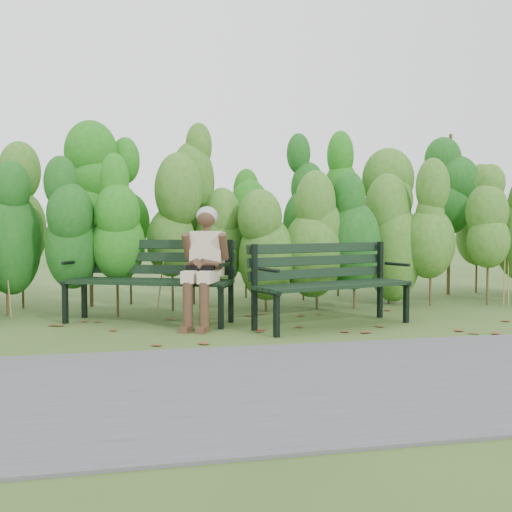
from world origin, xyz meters
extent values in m
plane|color=#35501D|center=(0.00, 0.00, 0.00)|extent=(80.00, 80.00, 0.00)
cube|color=#474749|center=(0.00, -2.20, 0.01)|extent=(60.00, 2.50, 0.01)
cylinder|color=#47381E|center=(-2.75, 1.30, 0.40)|extent=(0.03, 0.03, 0.80)
ellipsoid|color=#216F16|center=(-2.75, 1.30, 1.04)|extent=(0.64, 0.64, 1.44)
cylinder|color=#47381E|center=(-2.14, 1.30, 0.40)|extent=(0.03, 0.03, 0.80)
ellipsoid|color=#216F16|center=(-2.14, 1.30, 1.04)|extent=(0.64, 0.64, 1.44)
cylinder|color=#47381E|center=(-1.53, 1.30, 0.40)|extent=(0.03, 0.03, 0.80)
ellipsoid|color=#216F16|center=(-1.53, 1.30, 1.04)|extent=(0.64, 0.64, 1.44)
cylinder|color=#47381E|center=(-0.92, 1.30, 0.40)|extent=(0.03, 0.03, 0.80)
ellipsoid|color=#216F16|center=(-0.92, 1.30, 1.04)|extent=(0.64, 0.64, 1.44)
cylinder|color=#47381E|center=(-0.31, 1.30, 0.40)|extent=(0.03, 0.03, 0.80)
ellipsoid|color=#216F16|center=(-0.31, 1.30, 1.04)|extent=(0.64, 0.64, 1.44)
cylinder|color=#47381E|center=(0.31, 1.30, 0.40)|extent=(0.03, 0.03, 0.80)
ellipsoid|color=#216F16|center=(0.31, 1.30, 1.04)|extent=(0.64, 0.64, 1.44)
cylinder|color=#47381E|center=(0.92, 1.30, 0.40)|extent=(0.03, 0.03, 0.80)
ellipsoid|color=#216F16|center=(0.92, 1.30, 1.04)|extent=(0.64, 0.64, 1.44)
cylinder|color=#47381E|center=(1.53, 1.30, 0.40)|extent=(0.03, 0.03, 0.80)
ellipsoid|color=#216F16|center=(1.53, 1.30, 1.04)|extent=(0.64, 0.64, 1.44)
cylinder|color=#47381E|center=(2.14, 1.30, 0.40)|extent=(0.03, 0.03, 0.80)
ellipsoid|color=#216F16|center=(2.14, 1.30, 1.04)|extent=(0.64, 0.64, 1.44)
cylinder|color=#47381E|center=(2.75, 1.30, 0.40)|extent=(0.03, 0.03, 0.80)
ellipsoid|color=#216F16|center=(2.75, 1.30, 1.04)|extent=(0.64, 0.64, 1.44)
cylinder|color=#47381E|center=(3.36, 1.30, 0.40)|extent=(0.03, 0.03, 0.80)
ellipsoid|color=#216F16|center=(3.36, 1.30, 1.04)|extent=(0.64, 0.64, 1.44)
cylinder|color=#47381E|center=(-2.69, 2.30, 0.55)|extent=(0.04, 0.04, 1.10)
ellipsoid|color=#135615|center=(-2.69, 2.30, 1.43)|extent=(0.70, 0.70, 1.98)
cylinder|color=#47381E|center=(-1.92, 2.30, 0.55)|extent=(0.04, 0.04, 1.10)
ellipsoid|color=#135615|center=(-1.92, 2.30, 1.43)|extent=(0.70, 0.70, 1.98)
cylinder|color=#47381E|center=(-1.15, 2.30, 0.55)|extent=(0.04, 0.04, 1.10)
ellipsoid|color=#135615|center=(-1.15, 2.30, 1.43)|extent=(0.70, 0.70, 1.98)
cylinder|color=#47381E|center=(-0.38, 2.30, 0.55)|extent=(0.04, 0.04, 1.10)
ellipsoid|color=#135615|center=(-0.38, 2.30, 1.43)|extent=(0.70, 0.70, 1.98)
cylinder|color=#47381E|center=(0.38, 2.30, 0.55)|extent=(0.04, 0.04, 1.10)
ellipsoid|color=#135615|center=(0.38, 2.30, 1.43)|extent=(0.70, 0.70, 1.98)
cylinder|color=#47381E|center=(1.15, 2.30, 0.55)|extent=(0.04, 0.04, 1.10)
ellipsoid|color=#135615|center=(1.15, 2.30, 1.43)|extent=(0.70, 0.70, 1.98)
cylinder|color=#47381E|center=(1.92, 2.30, 0.55)|extent=(0.04, 0.04, 1.10)
ellipsoid|color=#135615|center=(1.92, 2.30, 1.43)|extent=(0.70, 0.70, 1.98)
cylinder|color=#47381E|center=(2.69, 2.30, 0.55)|extent=(0.04, 0.04, 1.10)
ellipsoid|color=#135615|center=(2.69, 2.30, 1.43)|extent=(0.70, 0.70, 1.98)
cylinder|color=#47381E|center=(3.46, 2.30, 0.55)|extent=(0.04, 0.04, 1.10)
ellipsoid|color=#135615|center=(3.46, 2.30, 1.43)|extent=(0.70, 0.70, 1.98)
cylinder|color=#47381E|center=(4.22, 2.30, 0.55)|extent=(0.04, 0.04, 1.10)
ellipsoid|color=#135615|center=(4.22, 2.30, 1.43)|extent=(0.70, 0.70, 1.98)
cube|color=brown|center=(-0.93, -0.69, 0.00)|extent=(0.11, 0.11, 0.01)
cube|color=brown|center=(-0.85, 0.38, 0.00)|extent=(0.09, 0.07, 0.01)
cube|color=brown|center=(1.33, -0.15, 0.00)|extent=(0.11, 0.11, 0.01)
cube|color=brown|center=(2.86, 0.39, 0.00)|extent=(0.10, 0.11, 0.01)
cube|color=brown|center=(2.68, 0.05, 0.00)|extent=(0.09, 0.11, 0.01)
cube|color=brown|center=(0.18, -0.80, 0.00)|extent=(0.10, 0.11, 0.01)
cube|color=brown|center=(-1.05, 0.81, 0.00)|extent=(0.11, 0.11, 0.01)
cube|color=brown|center=(-2.26, -0.80, 0.00)|extent=(0.10, 0.11, 0.01)
cube|color=brown|center=(-0.59, -0.24, 0.00)|extent=(0.09, 0.10, 0.01)
cube|color=brown|center=(1.19, -0.43, 0.00)|extent=(0.10, 0.08, 0.01)
cube|color=brown|center=(1.74, -1.04, 0.00)|extent=(0.10, 0.11, 0.01)
cube|color=brown|center=(-1.44, 0.60, 0.00)|extent=(0.10, 0.08, 0.01)
cube|color=brown|center=(-2.12, -0.03, 0.00)|extent=(0.09, 0.11, 0.01)
cube|color=brown|center=(0.99, 0.97, 0.00)|extent=(0.11, 0.11, 0.01)
cube|color=brown|center=(-0.40, -0.19, 0.00)|extent=(0.11, 0.11, 0.01)
cube|color=brown|center=(2.04, -0.90, 0.00)|extent=(0.11, 0.11, 0.01)
cube|color=brown|center=(-2.13, 0.69, 0.00)|extent=(0.07, 0.09, 0.01)
cube|color=brown|center=(-0.81, 0.09, 0.00)|extent=(0.11, 0.11, 0.01)
cube|color=brown|center=(1.42, 0.50, 0.00)|extent=(0.10, 0.08, 0.01)
cube|color=brown|center=(2.15, -0.73, 0.00)|extent=(0.09, 0.08, 0.01)
cube|color=brown|center=(-0.71, -0.48, 0.00)|extent=(0.10, 0.11, 0.01)
cube|color=brown|center=(-2.17, 0.60, 0.00)|extent=(0.11, 0.11, 0.01)
cube|color=black|center=(-1.25, 0.43, 0.47)|extent=(1.75, 0.85, 0.04)
cube|color=black|center=(-1.20, 0.54, 0.47)|extent=(1.75, 0.85, 0.04)
cube|color=black|center=(-1.15, 0.66, 0.47)|extent=(1.75, 0.85, 0.04)
cube|color=black|center=(-1.10, 0.78, 0.47)|extent=(1.75, 0.85, 0.04)
cube|color=black|center=(-1.06, 0.87, 0.58)|extent=(1.73, 0.80, 0.11)
cube|color=black|center=(-1.05, 0.88, 0.72)|extent=(1.73, 0.80, 0.11)
cube|color=black|center=(-1.05, 0.90, 0.87)|extent=(1.73, 0.80, 0.11)
cube|color=black|center=(-2.07, 0.77, 0.23)|extent=(0.07, 0.07, 0.47)
cube|color=black|center=(-1.90, 1.18, 0.47)|extent=(0.07, 0.07, 0.93)
cube|color=black|center=(-1.99, 0.96, 0.45)|extent=(0.25, 0.49, 0.04)
cylinder|color=black|center=(-2.01, 0.91, 0.67)|extent=(0.19, 0.37, 0.04)
cube|color=black|center=(-0.44, 0.06, 0.23)|extent=(0.07, 0.07, 0.47)
cube|color=black|center=(-0.26, 0.47, 0.47)|extent=(0.07, 0.07, 0.93)
cube|color=black|center=(-0.36, 0.25, 0.45)|extent=(0.25, 0.49, 0.04)
cylinder|color=black|center=(-0.38, 0.20, 0.67)|extent=(0.19, 0.37, 0.04)
cube|color=black|center=(0.83, -0.23, 0.45)|extent=(1.74, 0.66, 0.04)
cube|color=black|center=(0.79, -0.11, 0.45)|extent=(1.74, 0.66, 0.04)
cube|color=black|center=(0.75, 0.00, 0.45)|extent=(1.74, 0.66, 0.04)
cube|color=black|center=(0.71, 0.12, 0.45)|extent=(1.74, 0.66, 0.04)
cube|color=black|center=(0.68, 0.21, 0.56)|extent=(1.73, 0.61, 0.11)
cube|color=black|center=(0.68, 0.22, 0.70)|extent=(1.73, 0.61, 0.11)
cube|color=black|center=(0.67, 0.24, 0.84)|extent=(1.73, 0.61, 0.11)
cube|color=black|center=(0.02, -0.51, 0.22)|extent=(0.06, 0.06, 0.45)
cube|color=black|center=(-0.12, -0.10, 0.45)|extent=(0.06, 0.06, 0.90)
cube|color=black|center=(-0.05, -0.32, 0.43)|extent=(0.20, 0.49, 0.04)
cylinder|color=black|center=(-0.03, -0.37, 0.65)|extent=(0.15, 0.37, 0.04)
cube|color=black|center=(1.65, 0.02, 0.22)|extent=(0.06, 0.06, 0.45)
cube|color=black|center=(1.52, 0.43, 0.45)|extent=(0.06, 0.06, 0.90)
cube|color=black|center=(1.59, 0.21, 0.43)|extent=(0.20, 0.49, 0.04)
cylinder|color=black|center=(1.60, 0.16, 0.65)|extent=(0.15, 0.37, 0.04)
cube|color=#C1AB93|center=(-0.72, 0.18, 0.55)|extent=(0.29, 0.43, 0.13)
cube|color=#C1AB93|center=(-0.56, 0.11, 0.55)|extent=(0.29, 0.43, 0.13)
cylinder|color=#482F1E|center=(-0.79, 0.03, 0.25)|extent=(0.14, 0.14, 0.50)
cylinder|color=#482F1E|center=(-0.63, -0.04, 0.25)|extent=(0.14, 0.14, 0.50)
cube|color=#482F1E|center=(-0.82, -0.04, 0.03)|extent=(0.16, 0.21, 0.06)
cube|color=#482F1E|center=(-0.66, -0.11, 0.03)|extent=(0.16, 0.21, 0.06)
cube|color=#C1AB93|center=(-0.54, 0.39, 0.78)|extent=(0.42, 0.36, 0.50)
cylinder|color=#482F1E|center=(-0.55, 0.37, 1.04)|extent=(0.09, 0.09, 0.10)
sphere|color=#482F1E|center=(-0.55, 0.36, 1.17)|extent=(0.20, 0.20, 0.20)
ellipsoid|color=gray|center=(-0.54, 0.38, 1.19)|extent=(0.24, 0.22, 0.21)
cylinder|color=#482F1E|center=(-0.76, 0.40, 0.86)|extent=(0.16, 0.22, 0.30)
cylinder|color=#482F1E|center=(-0.38, 0.24, 0.86)|extent=(0.16, 0.22, 0.30)
cylinder|color=#482F1E|center=(-0.71, 0.24, 0.68)|extent=(0.14, 0.27, 0.13)
cylinder|color=#482F1E|center=(-0.53, 0.16, 0.68)|extent=(0.27, 0.19, 0.13)
sphere|color=#482F1E|center=(-0.64, 0.15, 0.66)|extent=(0.11, 0.11, 0.11)
cube|color=black|center=(-0.64, 0.16, 0.59)|extent=(0.31, 0.22, 0.16)
camera|label=1|loc=(-1.42, -6.11, 1.10)|focal=42.00mm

